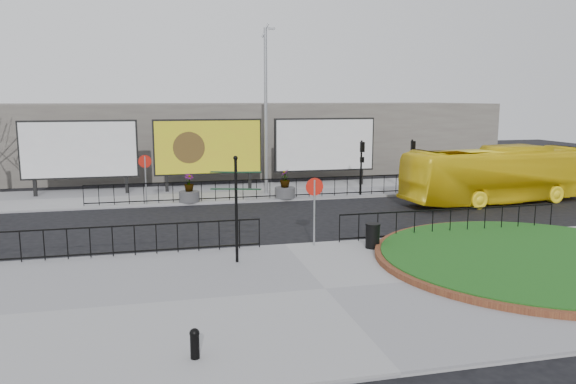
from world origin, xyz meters
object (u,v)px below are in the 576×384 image
object	(u,v)px
billboard_mid	(208,147)
bollard	(195,342)
fingerpost_sign	(236,199)
bus	(499,175)
planter_c	(285,188)
lamp_post	(266,109)
litter_bin	(373,236)
planter_a	(189,193)

from	to	relation	value
billboard_mid	bollard	xyz separation A→B (m)	(-2.37, -21.44, -2.12)
fingerpost_sign	bus	distance (m)	16.81
bus	planter_c	distance (m)	11.14
billboard_mid	bus	xyz separation A→B (m)	(14.29, -6.93, -1.13)
bus	planter_c	bearing A→B (deg)	66.12
lamp_post	litter_bin	distance (m)	13.04
billboard_mid	fingerpost_sign	size ratio (longest dim) A/B	1.78
planter_a	planter_c	size ratio (longest dim) A/B	0.95
billboard_mid	litter_bin	xyz separation A→B (m)	(4.42, -14.21, -2.03)
planter_c	planter_a	bearing A→B (deg)	180.00
fingerpost_sign	bus	size ratio (longest dim) A/B	0.33
bollard	planter_a	xyz separation A→B (m)	(1.01, 17.87, 0.12)
planter_a	lamp_post	bearing A→B (deg)	20.13
bollard	planter_c	size ratio (longest dim) A/B	0.42
planter_a	fingerpost_sign	bearing A→B (deg)	-85.80
bus	planter_c	size ratio (longest dim) A/B	6.91
billboard_mid	litter_bin	world-z (taller)	billboard_mid
bus	planter_a	bearing A→B (deg)	71.61
billboard_mid	planter_a	distance (m)	4.31
bollard	planter_a	bearing A→B (deg)	86.77
lamp_post	bus	world-z (taller)	lamp_post
bus	fingerpost_sign	bearing A→B (deg)	111.76
planter_a	billboard_mid	bearing A→B (deg)	69.19
lamp_post	fingerpost_sign	size ratio (longest dim) A/B	2.65
bollard	litter_bin	xyz separation A→B (m)	(6.79, 7.23, 0.09)
bus	planter_c	world-z (taller)	bus
bus	planter_a	distance (m)	16.03
bollard	planter_a	distance (m)	17.90
fingerpost_sign	bus	xyz separation A→B (m)	(14.82, 7.89, -0.75)
lamp_post	litter_bin	xyz separation A→B (m)	(1.42, -12.24, -4.26)
fingerpost_sign	planter_a	bearing A→B (deg)	113.66
billboard_mid	planter_a	bearing A→B (deg)	-110.81
billboard_mid	bus	distance (m)	15.92
litter_bin	planter_a	world-z (taller)	planter_a
lamp_post	bus	size ratio (longest dim) A/B	0.87
bus	planter_a	size ratio (longest dim) A/B	7.28
litter_bin	planter_c	xyz separation A→B (m)	(-0.72, 10.64, 0.06)
planter_c	lamp_post	bearing A→B (deg)	113.41
planter_a	planter_c	world-z (taller)	planter_c
bus	litter_bin	bearing A→B (deg)	120.14
planter_a	bollard	bearing A→B (deg)	-93.23
bollard	litter_bin	size ratio (longest dim) A/B	0.73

